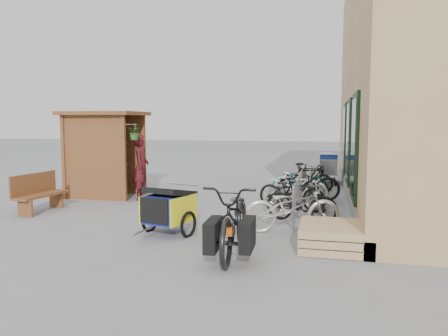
% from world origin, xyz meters
% --- Properties ---
extents(ground, '(80.00, 80.00, 0.00)m').
position_xyz_m(ground, '(0.00, 0.00, 0.00)').
color(ground, gray).
extents(kiosk, '(2.49, 1.65, 2.40)m').
position_xyz_m(kiosk, '(-3.28, 2.47, 1.55)').
color(kiosk, brown).
rests_on(kiosk, ground).
extents(bike_rack, '(0.05, 5.35, 0.86)m').
position_xyz_m(bike_rack, '(2.30, 2.40, 0.52)').
color(bike_rack, '#A5A8AD').
rests_on(bike_rack, ground).
extents(pallet_stack, '(1.00, 1.20, 0.40)m').
position_xyz_m(pallet_stack, '(3.00, -1.40, 0.21)').
color(pallet_stack, tan).
rests_on(pallet_stack, ground).
extents(bench, '(0.58, 1.48, 0.91)m').
position_xyz_m(bench, '(-3.67, 0.14, 0.47)').
color(bench, brown).
rests_on(bench, ground).
extents(shopping_carts, '(0.60, 1.66, 1.08)m').
position_xyz_m(shopping_carts, '(3.00, 6.72, 0.63)').
color(shopping_carts, silver).
rests_on(shopping_carts, ground).
extents(child_trailer, '(1.04, 1.63, 0.94)m').
position_xyz_m(child_trailer, '(0.04, -1.11, 0.52)').
color(child_trailer, '#1C289B').
rests_on(child_trailer, ground).
extents(cargo_bike, '(0.88, 2.26, 1.17)m').
position_xyz_m(cargo_bike, '(1.52, -2.09, 0.58)').
color(cargo_bike, black).
rests_on(cargo_bike, ground).
extents(person_kiosk, '(0.56, 0.73, 1.78)m').
position_xyz_m(person_kiosk, '(-2.00, 2.23, 0.89)').
color(person_kiosk, maroon).
rests_on(person_kiosk, ground).
extents(bike_0, '(1.97, 1.16, 0.98)m').
position_xyz_m(bike_0, '(2.29, -0.44, 0.49)').
color(bike_0, '#B6B5B1').
rests_on(bike_0, ground).
extents(bike_1, '(1.63, 0.85, 0.94)m').
position_xyz_m(bike_1, '(2.42, 0.45, 0.47)').
color(bike_1, black).
rests_on(bike_1, ground).
extents(bike_2, '(1.83, 1.15, 0.91)m').
position_xyz_m(bike_2, '(2.12, 1.73, 0.45)').
color(bike_2, black).
rests_on(bike_2, ground).
extents(bike_3, '(1.52, 0.59, 0.89)m').
position_xyz_m(bike_3, '(2.19, 1.96, 0.44)').
color(bike_3, '#B6B5B1').
rests_on(bike_3, ground).
extents(bike_4, '(1.85, 0.95, 0.92)m').
position_xyz_m(bike_4, '(2.12, 2.75, 0.46)').
color(bike_4, '#B8B8BE').
rests_on(bike_4, ground).
extents(bike_5, '(1.69, 0.50, 1.01)m').
position_xyz_m(bike_5, '(2.46, 3.13, 0.50)').
color(bike_5, black).
rests_on(bike_5, ground).
extents(bike_6, '(1.68, 1.00, 0.84)m').
position_xyz_m(bike_6, '(2.15, 4.03, 0.42)').
color(bike_6, '#1E7871').
rests_on(bike_6, ground).
extents(bike_7, '(1.53, 0.58, 0.90)m').
position_xyz_m(bike_7, '(2.39, 4.43, 0.45)').
color(bike_7, black).
rests_on(bike_7, ground).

